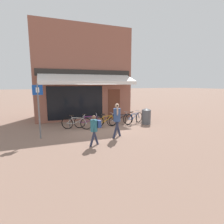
{
  "coord_description": "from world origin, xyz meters",
  "views": [
    {
      "loc": [
        -3.0,
        -9.05,
        2.5
      ],
      "look_at": [
        0.2,
        -0.69,
        1.05
      ],
      "focal_mm": 28.0,
      "sensor_mm": 36.0,
      "label": 1
    }
  ],
  "objects_px": {
    "bicycle_purple": "(89,121)",
    "pedestrian_child": "(95,127)",
    "bicycle_silver": "(77,123)",
    "bicycle_black": "(120,119)",
    "pedestrian_adult": "(117,117)",
    "litter_bin": "(146,116)",
    "parking_sign": "(39,106)",
    "bicycle_orange": "(106,121)",
    "bicycle_blue": "(134,118)"
  },
  "relations": [
    {
      "from": "bicycle_purple",
      "to": "pedestrian_child",
      "type": "height_order",
      "value": "pedestrian_child"
    },
    {
      "from": "bicycle_silver",
      "to": "bicycle_black",
      "type": "bearing_deg",
      "value": 27.16
    },
    {
      "from": "pedestrian_adult",
      "to": "litter_bin",
      "type": "relative_size",
      "value": 1.62
    },
    {
      "from": "parking_sign",
      "to": "pedestrian_child",
      "type": "bearing_deg",
      "value": -40.38
    },
    {
      "from": "pedestrian_child",
      "to": "bicycle_orange",
      "type": "bearing_deg",
      "value": -116.89
    },
    {
      "from": "bicycle_black",
      "to": "bicycle_blue",
      "type": "xyz_separation_m",
      "value": [
        0.98,
        0.07,
        -0.01
      ]
    },
    {
      "from": "bicycle_purple",
      "to": "bicycle_orange",
      "type": "distance_m",
      "value": 0.99
    },
    {
      "from": "bicycle_blue",
      "to": "litter_bin",
      "type": "xyz_separation_m",
      "value": [
        0.71,
        -0.3,
        0.14
      ]
    },
    {
      "from": "bicycle_orange",
      "to": "bicycle_blue",
      "type": "bearing_deg",
      "value": -10.24
    },
    {
      "from": "bicycle_blue",
      "to": "pedestrian_adult",
      "type": "height_order",
      "value": "pedestrian_adult"
    },
    {
      "from": "bicycle_black",
      "to": "pedestrian_adult",
      "type": "distance_m",
      "value": 2.48
    },
    {
      "from": "bicycle_silver",
      "to": "parking_sign",
      "type": "xyz_separation_m",
      "value": [
        -1.84,
        -1.03,
        1.17
      ]
    },
    {
      "from": "bicycle_black",
      "to": "pedestrian_adult",
      "type": "height_order",
      "value": "pedestrian_adult"
    },
    {
      "from": "pedestrian_adult",
      "to": "pedestrian_child",
      "type": "xyz_separation_m",
      "value": [
        -1.27,
        -0.71,
        -0.21
      ]
    },
    {
      "from": "bicycle_silver",
      "to": "litter_bin",
      "type": "relative_size",
      "value": 1.6
    },
    {
      "from": "bicycle_purple",
      "to": "bicycle_black",
      "type": "relative_size",
      "value": 0.98
    },
    {
      "from": "bicycle_blue",
      "to": "litter_bin",
      "type": "height_order",
      "value": "litter_bin"
    },
    {
      "from": "bicycle_silver",
      "to": "bicycle_orange",
      "type": "distance_m",
      "value": 1.71
    },
    {
      "from": "pedestrian_adult",
      "to": "bicycle_orange",
      "type": "bearing_deg",
      "value": -101.24
    },
    {
      "from": "bicycle_purple",
      "to": "pedestrian_child",
      "type": "relative_size",
      "value": 1.37
    },
    {
      "from": "bicycle_orange",
      "to": "parking_sign",
      "type": "bearing_deg",
      "value": -179.38
    },
    {
      "from": "bicycle_black",
      "to": "parking_sign",
      "type": "bearing_deg",
      "value": -168.35
    },
    {
      "from": "bicycle_silver",
      "to": "bicycle_orange",
      "type": "xyz_separation_m",
      "value": [
        1.71,
        -0.05,
        -0.01
      ]
    },
    {
      "from": "bicycle_black",
      "to": "parking_sign",
      "type": "distance_m",
      "value": 4.74
    },
    {
      "from": "bicycle_orange",
      "to": "pedestrian_adult",
      "type": "distance_m",
      "value": 2.16
    },
    {
      "from": "bicycle_blue",
      "to": "parking_sign",
      "type": "distance_m",
      "value": 5.69
    },
    {
      "from": "pedestrian_child",
      "to": "litter_bin",
      "type": "relative_size",
      "value": 1.27
    },
    {
      "from": "bicycle_orange",
      "to": "bicycle_black",
      "type": "relative_size",
      "value": 0.95
    },
    {
      "from": "bicycle_silver",
      "to": "bicycle_black",
      "type": "relative_size",
      "value": 0.91
    },
    {
      "from": "bicycle_purple",
      "to": "litter_bin",
      "type": "xyz_separation_m",
      "value": [
        3.58,
        -0.35,
        0.14
      ]
    },
    {
      "from": "pedestrian_adult",
      "to": "parking_sign",
      "type": "relative_size",
      "value": 0.64
    },
    {
      "from": "bicycle_silver",
      "to": "pedestrian_adult",
      "type": "height_order",
      "value": "pedestrian_adult"
    },
    {
      "from": "bicycle_orange",
      "to": "litter_bin",
      "type": "bearing_deg",
      "value": -18.07
    },
    {
      "from": "bicycle_purple",
      "to": "litter_bin",
      "type": "bearing_deg",
      "value": 2.09
    },
    {
      "from": "bicycle_orange",
      "to": "bicycle_purple",
      "type": "bearing_deg",
      "value": 153.1
    },
    {
      "from": "bicycle_purple",
      "to": "parking_sign",
      "type": "distance_m",
      "value": 3.08
    },
    {
      "from": "bicycle_black",
      "to": "bicycle_blue",
      "type": "height_order",
      "value": "bicycle_black"
    },
    {
      "from": "bicycle_silver",
      "to": "litter_bin",
      "type": "bearing_deg",
      "value": 23.92
    },
    {
      "from": "pedestrian_adult",
      "to": "litter_bin",
      "type": "distance_m",
      "value": 3.41
    },
    {
      "from": "bicycle_orange",
      "to": "bicycle_blue",
      "type": "relative_size",
      "value": 1.04
    },
    {
      "from": "bicycle_silver",
      "to": "bicycle_orange",
      "type": "bearing_deg",
      "value": 24.85
    },
    {
      "from": "bicycle_silver",
      "to": "pedestrian_child",
      "type": "bearing_deg",
      "value": -58.15
    },
    {
      "from": "bicycle_silver",
      "to": "pedestrian_child",
      "type": "height_order",
      "value": "pedestrian_child"
    },
    {
      "from": "litter_bin",
      "to": "parking_sign",
      "type": "distance_m",
      "value": 6.3
    },
    {
      "from": "bicycle_orange",
      "to": "bicycle_black",
      "type": "height_order",
      "value": "bicycle_black"
    },
    {
      "from": "pedestrian_adult",
      "to": "pedestrian_child",
      "type": "distance_m",
      "value": 1.48
    },
    {
      "from": "bicycle_orange",
      "to": "bicycle_blue",
      "type": "distance_m",
      "value": 1.91
    },
    {
      "from": "bicycle_silver",
      "to": "pedestrian_adult",
      "type": "distance_m",
      "value": 2.68
    },
    {
      "from": "bicycle_silver",
      "to": "bicycle_blue",
      "type": "relative_size",
      "value": 0.99
    },
    {
      "from": "bicycle_purple",
      "to": "bicycle_blue",
      "type": "relative_size",
      "value": 1.08
    }
  ]
}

